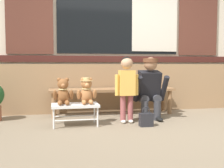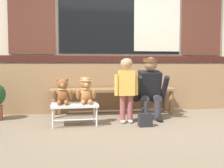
{
  "view_description": "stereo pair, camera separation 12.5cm",
  "coord_description": "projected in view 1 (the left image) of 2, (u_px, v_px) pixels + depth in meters",
  "views": [
    {
      "loc": [
        -1.25,
        -3.4,
        0.84
      ],
      "look_at": [
        -0.41,
        0.59,
        0.55
      ],
      "focal_mm": 43.7,
      "sensor_mm": 36.0,
      "label": 1
    },
    {
      "loc": [
        -1.13,
        -3.42,
        0.84
      ],
      "look_at": [
        -0.41,
        0.59,
        0.55
      ],
      "focal_mm": 43.7,
      "sensor_mm": 36.0,
      "label": 2
    }
  ],
  "objects": [
    {
      "name": "teddy_bear_plain",
      "position": [
        63.0,
        92.0,
        3.7
      ],
      "size": [
        0.28,
        0.26,
        0.36
      ],
      "color": "brown",
      "rests_on": "small_display_bench"
    },
    {
      "name": "brick_low_wall",
      "position": [
        124.0,
        87.0,
        5.0
      ],
      "size": [
        7.16,
        0.25,
        0.85
      ],
      "primitive_type": "cube",
      "color": "#997551",
      "rests_on": "ground"
    },
    {
      "name": "child_standing",
      "position": [
        127.0,
        82.0,
        3.91
      ],
      "size": [
        0.35,
        0.18,
        0.96
      ],
      "color": "#994C4C",
      "rests_on": "ground"
    },
    {
      "name": "adult_crouching",
      "position": [
        150.0,
        88.0,
        4.16
      ],
      "size": [
        0.5,
        0.49,
        0.95
      ],
      "color": "#333338",
      "rests_on": "ground"
    },
    {
      "name": "shop_facade",
      "position": [
        118.0,
        25.0,
        5.41
      ],
      "size": [
        7.31,
        0.26,
        3.2
      ],
      "color": "beige",
      "rests_on": "ground"
    },
    {
      "name": "small_display_bench",
      "position": [
        75.0,
        106.0,
        3.75
      ],
      "size": [
        0.64,
        0.36,
        0.3
      ],
      "color": "silver",
      "rests_on": "ground"
    },
    {
      "name": "handbag_on_ground",
      "position": [
        146.0,
        119.0,
        3.71
      ],
      "size": [
        0.18,
        0.11,
        0.27
      ],
      "color": "#232328",
      "rests_on": "ground"
    },
    {
      "name": "teddy_bear_with_hat",
      "position": [
        87.0,
        91.0,
        3.77
      ],
      "size": [
        0.28,
        0.27,
        0.36
      ],
      "color": "#A86B3D",
      "rests_on": "small_display_bench"
    },
    {
      "name": "ground_plane",
      "position": [
        151.0,
        128.0,
        3.64
      ],
      "size": [
        60.0,
        60.0,
        0.0
      ],
      "primitive_type": "plane",
      "color": "#756651"
    },
    {
      "name": "wooden_bench_long",
      "position": [
        113.0,
        92.0,
        4.58
      ],
      "size": [
        2.1,
        0.4,
        0.44
      ],
      "color": "#8E6642",
      "rests_on": "ground"
    }
  ]
}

